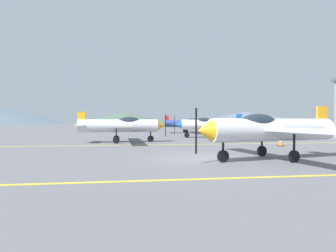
% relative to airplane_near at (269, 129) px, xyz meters
% --- Properties ---
extents(ground_plane, '(400.00, 400.00, 0.00)m').
position_rel_airplane_near_xyz_m(ground_plane, '(-2.82, 0.74, -1.37)').
color(ground_plane, slate).
extents(apron_line_near, '(80.00, 0.16, 0.01)m').
position_rel_airplane_near_xyz_m(apron_line_near, '(-2.82, -3.41, -1.36)').
color(apron_line_near, yellow).
rests_on(apron_line_near, ground_plane).
extents(apron_line_far, '(80.00, 0.16, 0.01)m').
position_rel_airplane_near_xyz_m(apron_line_far, '(-2.82, 7.75, -1.36)').
color(apron_line_far, yellow).
rests_on(apron_line_far, ground_plane).
extents(airplane_near, '(7.10, 8.10, 2.43)m').
position_rel_airplane_near_xyz_m(airplane_near, '(0.00, 0.00, 0.00)').
color(airplane_near, silver).
rests_on(airplane_near, ground_plane).
extents(airplane_mid, '(7.04, 8.10, 2.43)m').
position_rel_airplane_near_xyz_m(airplane_mid, '(-6.84, 10.29, 0.00)').
color(airplane_mid, silver).
rests_on(airplane_mid, ground_plane).
extents(airplane_far, '(7.04, 8.11, 2.43)m').
position_rel_airplane_near_xyz_m(airplane_far, '(1.71, 14.96, 0.00)').
color(airplane_far, white).
rests_on(airplane_far, ground_plane).
extents(airplane_back, '(7.05, 8.11, 2.43)m').
position_rel_airplane_near_xyz_m(airplane_back, '(1.77, 25.13, 0.00)').
color(airplane_back, '#33478C').
rests_on(airplane_back, ground_plane).
extents(traffic_cone_front, '(0.36, 0.36, 0.59)m').
position_rel_airplane_near_xyz_m(traffic_cone_front, '(4.00, 5.73, -1.08)').
color(traffic_cone_front, black).
rests_on(traffic_cone_front, ground_plane).
extents(hill_centerleft, '(56.22, 56.22, 6.07)m').
position_rel_airplane_near_xyz_m(hill_centerleft, '(-10.56, 133.66, 1.67)').
color(hill_centerleft, '#4C6651').
rests_on(hill_centerleft, ground_plane).
extents(hill_centerright, '(79.38, 79.38, 7.49)m').
position_rel_airplane_near_xyz_m(hill_centerright, '(66.12, 149.94, 2.38)').
color(hill_centerright, slate).
rests_on(hill_centerright, ground_plane).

